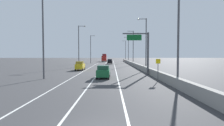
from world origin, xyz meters
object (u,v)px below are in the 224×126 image
object	(u,v)px
car_black_1	(110,62)
lamp_post_right_near	(177,26)
overhead_sign_gantry	(144,48)
speed_advisory_sign	(159,68)
lamp_post_right_fifth	(126,49)
lamp_post_left_near	(45,33)
box_truck	(105,58)
lamp_post_left_mid	(80,44)
lamp_post_right_third	(133,46)
car_yellow_2	(81,66)
lamp_post_left_far	(92,47)
lamp_post_right_second	(146,41)
car_green_0	(104,72)
lamp_post_right_fourth	(129,48)

from	to	relation	value
car_black_1	lamp_post_right_near	bearing A→B (deg)	-80.85
overhead_sign_gantry	car_black_1	xyz separation A→B (m)	(-6.56, 39.55, -3.76)
speed_advisory_sign	lamp_post_right_near	world-z (taller)	lamp_post_right_near
lamp_post_right_fifth	lamp_post_left_near	bearing A→B (deg)	-102.42
speed_advisory_sign	overhead_sign_gantry	bearing A→B (deg)	93.06
lamp_post_right_near	box_truck	bearing A→B (deg)	98.49
lamp_post_right_near	lamp_post_left_near	size ratio (longest dim) A/B	1.00
lamp_post_right_fifth	lamp_post_left_mid	world-z (taller)	same
lamp_post_right_third	box_truck	size ratio (longest dim) A/B	1.28
speed_advisory_sign	car_yellow_2	distance (m)	22.75
box_truck	overhead_sign_gantry	bearing A→B (deg)	-81.46
lamp_post_right_fifth	lamp_post_left_far	size ratio (longest dim) A/B	1.00
lamp_post_right_fifth	lamp_post_right_near	bearing A→B (deg)	-90.28
lamp_post_right_fifth	car_black_1	bearing A→B (deg)	-103.98
lamp_post_left_near	box_truck	distance (m)	71.18
lamp_post_right_third	lamp_post_left_far	xyz separation A→B (m)	(-16.16, 14.58, 0.00)
overhead_sign_gantry	lamp_post_right_fifth	size ratio (longest dim) A/B	0.62
speed_advisory_sign	lamp_post_right_second	distance (m)	18.97
overhead_sign_gantry	box_truck	distance (m)	66.09
speed_advisory_sign	car_black_1	xyz separation A→B (m)	(-7.00, 47.82, -0.79)
lamp_post_right_near	overhead_sign_gantry	bearing A→B (deg)	98.23
lamp_post_right_third	car_black_1	size ratio (longest dim) A/B	2.66
lamp_post_right_near	lamp_post_left_far	bearing A→B (deg)	105.81
lamp_post_right_near	lamp_post_left_near	bearing A→B (deg)	160.72
lamp_post_right_near	car_green_0	xyz separation A→B (m)	(-8.60, 6.97, -5.82)
lamp_post_right_near	lamp_post_left_far	world-z (taller)	same
speed_advisory_sign	lamp_post_right_third	distance (m)	39.99
car_yellow_2	car_black_1	bearing A→B (deg)	77.57
car_yellow_2	box_truck	world-z (taller)	box_truck
lamp_post_right_third	lamp_post_right_fifth	xyz separation A→B (m)	(0.53, 42.88, 0.00)
lamp_post_left_near	car_green_0	size ratio (longest dim) A/B	2.65
lamp_post_right_near	lamp_post_left_far	size ratio (longest dim) A/B	1.00
lamp_post_right_fourth	speed_advisory_sign	bearing A→B (deg)	-91.29
overhead_sign_gantry	lamp_post_right_near	distance (m)	11.79
speed_advisory_sign	lamp_post_right_second	world-z (taller)	lamp_post_right_second
overhead_sign_gantry	lamp_post_right_third	xyz separation A→B (m)	(1.55, 31.39, 2.06)
lamp_post_left_near	speed_advisory_sign	bearing A→B (deg)	-9.91
lamp_post_left_mid	lamp_post_right_second	bearing A→B (deg)	-31.14
lamp_post_right_fifth	box_truck	distance (m)	15.66
lamp_post_right_second	lamp_post_right_third	distance (m)	21.44
lamp_post_left_near	lamp_post_left_mid	size ratio (longest dim) A/B	1.00
lamp_post_right_second	car_black_1	bearing A→B (deg)	106.17
lamp_post_left_near	lamp_post_right_second	bearing A→B (deg)	41.40
overhead_sign_gantry	lamp_post_left_near	distance (m)	16.56
lamp_post_right_second	lamp_post_left_mid	bearing A→B (deg)	148.86
lamp_post_right_second	box_truck	world-z (taller)	lamp_post_right_second
overhead_sign_gantry	lamp_post_right_fourth	bearing A→B (deg)	88.03
overhead_sign_gantry	lamp_post_right_near	size ratio (longest dim) A/B	0.62
lamp_post_right_near	lamp_post_right_fourth	xyz separation A→B (m)	(0.16, 64.31, 0.00)
lamp_post_right_fifth	lamp_post_right_second	bearing A→B (deg)	-90.05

